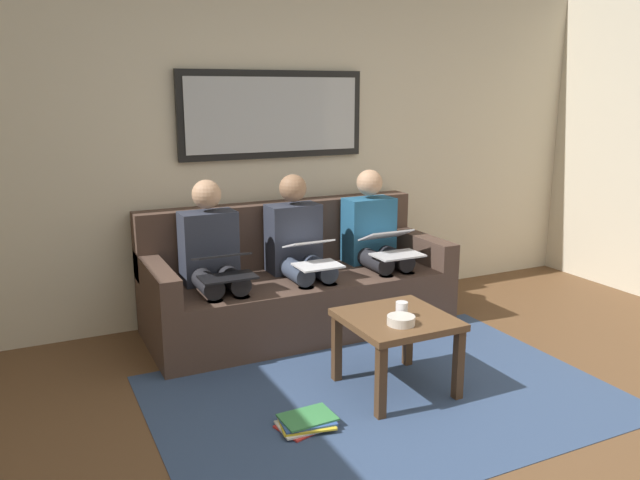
{
  "coord_description": "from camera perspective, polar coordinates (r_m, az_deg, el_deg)",
  "views": [
    {
      "loc": [
        1.8,
        2.01,
        1.73
      ],
      "look_at": [
        0.0,
        -1.7,
        0.75
      ],
      "focal_mm": 35.52,
      "sensor_mm": 36.0,
      "label": 1
    }
  ],
  "objects": [
    {
      "name": "laptop_black",
      "position": [
        4.14,
        -8.63,
        -2.28
      ],
      "size": [
        0.36,
        0.33,
        0.14
      ],
      "color": "black"
    },
    {
      "name": "person_middle",
      "position": [
        4.58,
        -1.9,
        -0.81
      ],
      "size": [
        0.38,
        0.58,
        1.14
      ],
      "color": "#2D3342",
      "rests_on": "couch"
    },
    {
      "name": "coffee_table",
      "position": [
        3.73,
        6.9,
        -7.88
      ],
      "size": [
        0.59,
        0.59,
        0.46
      ],
      "color": "brown",
      "rests_on": "ground_plane"
    },
    {
      "name": "couch",
      "position": [
        4.72,
        -2.22,
        -4.13
      ],
      "size": [
        2.2,
        0.9,
        0.9
      ],
      "color": "#4C382D",
      "rests_on": "ground_plane"
    },
    {
      "name": "framed_mirror",
      "position": [
        4.87,
        -4.22,
        11.2
      ],
      "size": [
        1.47,
        0.05,
        0.65
      ],
      "color": "black"
    },
    {
      "name": "magazine_stack",
      "position": [
        3.46,
        -1.24,
        -16.07
      ],
      "size": [
        0.32,
        0.28,
        0.05
      ],
      "color": "red",
      "rests_on": "ground_plane"
    },
    {
      "name": "laptop_white",
      "position": [
        4.37,
        -0.66,
        -1.18
      ],
      "size": [
        0.3,
        0.39,
        0.17
      ],
      "color": "white"
    },
    {
      "name": "person_right",
      "position": [
        4.37,
        -9.6,
        -1.7
      ],
      "size": [
        0.38,
        0.58,
        1.14
      ],
      "color": "#2D3342",
      "rests_on": "couch"
    },
    {
      "name": "bowl",
      "position": [
        3.58,
        7.31,
        -7.18
      ],
      "size": [
        0.16,
        0.16,
        0.05
      ],
      "primitive_type": "cylinder",
      "color": "beige",
      "rests_on": "coffee_table"
    },
    {
      "name": "person_left",
      "position": [
        4.87,
        4.99,
        -0.01
      ],
      "size": [
        0.38,
        0.58,
        1.14
      ],
      "color": "#235B84",
      "rests_on": "couch"
    },
    {
      "name": "wall_rear",
      "position": [
        4.97,
        -4.58,
        8.35
      ],
      "size": [
        6.0,
        0.12,
        2.6
      ],
      "primitive_type": "cube",
      "color": "beige",
      "rests_on": "ground_plane"
    },
    {
      "name": "area_rug",
      "position": [
        3.8,
        5.77,
        -13.75
      ],
      "size": [
        2.6,
        1.8,
        0.01
      ],
      "primitive_type": "cube",
      "color": "#33476B",
      "rests_on": "ground_plane"
    },
    {
      "name": "laptop_silver",
      "position": [
        4.67,
        6.43,
        -0.33
      ],
      "size": [
        0.35,
        0.39,
        0.17
      ],
      "color": "silver"
    },
    {
      "name": "cup",
      "position": [
        3.69,
        7.37,
        -6.22
      ],
      "size": [
        0.07,
        0.07,
        0.09
      ],
      "primitive_type": "cylinder",
      "color": "silver",
      "rests_on": "coffee_table"
    }
  ]
}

